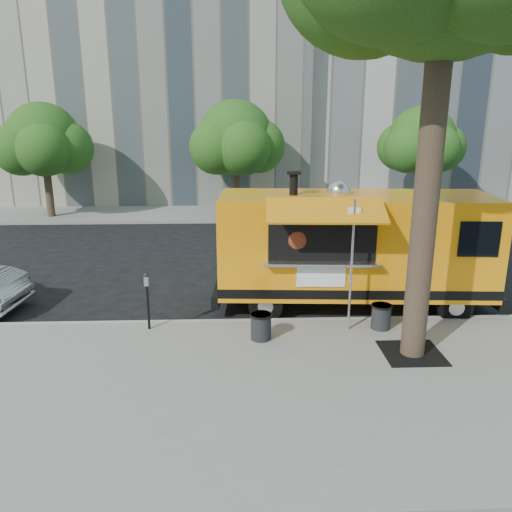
{
  "coord_description": "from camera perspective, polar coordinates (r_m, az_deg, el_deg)",
  "views": [
    {
      "loc": [
        -0.96,
        -11.99,
        4.84
      ],
      "look_at": [
        -0.5,
        0.0,
        1.48
      ],
      "focal_mm": 35.0,
      "sensor_mm": 36.0,
      "label": 1
    }
  ],
  "objects": [
    {
      "name": "ground",
      "position": [
        12.96,
        2.22,
        -6.27
      ],
      "size": [
        120.0,
        120.0,
        0.0
      ],
      "primitive_type": "plane",
      "color": "black",
      "rests_on": "ground"
    },
    {
      "name": "sidewalk",
      "position": [
        9.35,
        4.15,
        -15.02
      ],
      "size": [
        60.0,
        6.0,
        0.15
      ],
      "primitive_type": "cube",
      "color": "gray",
      "rests_on": "ground"
    },
    {
      "name": "curb",
      "position": [
        12.08,
        2.56,
        -7.59
      ],
      "size": [
        60.0,
        0.14,
        0.16
      ],
      "primitive_type": "cube",
      "color": "#999993",
      "rests_on": "ground"
    },
    {
      "name": "far_sidewalk",
      "position": [
        25.95,
        -0.05,
        5.09
      ],
      "size": [
        60.0,
        5.0,
        0.15
      ],
      "primitive_type": "cube",
      "color": "gray",
      "rests_on": "ground"
    },
    {
      "name": "building_mid",
      "position": [
        37.66,
        19.51,
        22.73
      ],
      "size": [
        20.0,
        14.0,
        20.0
      ],
      "primitive_type": "cube",
      "color": "#A7A39C",
      "rests_on": "ground"
    },
    {
      "name": "tree_well",
      "position": [
        10.91,
        17.38,
        -10.54
      ],
      "size": [
        1.2,
        1.2,
        0.02
      ],
      "primitive_type": "cube",
      "color": "black",
      "rests_on": "sidewalk"
    },
    {
      "name": "far_tree_a",
      "position": [
        25.94,
        -23.14,
        12.1
      ],
      "size": [
        3.42,
        3.42,
        5.36
      ],
      "color": "#33261C",
      "rests_on": "far_sidewalk"
    },
    {
      "name": "far_tree_b",
      "position": [
        24.71,
        -2.36,
        13.33
      ],
      "size": [
        3.6,
        3.6,
        5.5
      ],
      "color": "#33261C",
      "rests_on": "far_sidewalk"
    },
    {
      "name": "far_tree_c",
      "position": [
        26.0,
        18.4,
        12.43
      ],
      "size": [
        3.24,
        3.24,
        5.21
      ],
      "color": "#33261C",
      "rests_on": "far_sidewalk"
    },
    {
      "name": "sign_post",
      "position": [
        11.14,
        10.9,
        -0.2
      ],
      "size": [
        0.28,
        0.06,
        3.0
      ],
      "color": "silver",
      "rests_on": "sidewalk"
    },
    {
      "name": "parking_meter",
      "position": [
        11.5,
        -12.32,
        -4.32
      ],
      "size": [
        0.11,
        0.11,
        1.33
      ],
      "color": "black",
      "rests_on": "sidewalk"
    },
    {
      "name": "food_truck",
      "position": [
        12.91,
        10.97,
        1.07
      ],
      "size": [
        7.22,
        3.49,
        3.51
      ],
      "rotation": [
        0.0,
        0.0,
        -0.06
      ],
      "color": "orange",
      "rests_on": "ground"
    },
    {
      "name": "trash_bin_left",
      "position": [
        10.93,
        0.57,
        -7.95
      ],
      "size": [
        0.48,
        0.48,
        0.58
      ],
      "color": "black",
      "rests_on": "sidewalk"
    },
    {
      "name": "trash_bin_right",
      "position": [
        11.81,
        14.11,
        -6.64
      ],
      "size": [
        0.47,
        0.47,
        0.57
      ],
      "color": "black",
      "rests_on": "sidewalk"
    }
  ]
}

